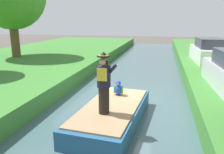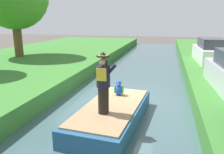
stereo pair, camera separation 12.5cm
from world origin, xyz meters
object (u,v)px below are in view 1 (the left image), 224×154
at_px(person_pirate, 104,83).
at_px(parrot_plush, 118,89).
at_px(parked_car_white, 208,52).
at_px(boat, 112,114).

relative_size(person_pirate, parrot_plush, 3.25).
bearing_deg(parked_car_white, person_pirate, -115.52).
bearing_deg(person_pirate, parrot_plush, 84.23).
relative_size(boat, parrot_plush, 7.61).
xyz_separation_m(person_pirate, parrot_plush, (0.09, 1.76, -0.68)).
bearing_deg(parked_car_white, parrot_plush, -120.01).
distance_m(parrot_plush, parked_car_white, 8.71).
xyz_separation_m(boat, parked_car_white, (4.35, 8.61, 1.04)).
bearing_deg(boat, parked_car_white, 63.18).
relative_size(boat, person_pirate, 2.34).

